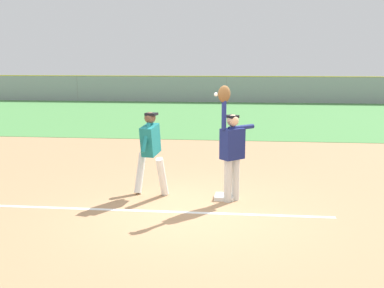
% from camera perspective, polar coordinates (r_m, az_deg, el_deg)
% --- Properties ---
extents(ground_plane, '(72.28, 72.28, 0.00)m').
position_cam_1_polar(ground_plane, '(8.38, 0.16, -8.50)').
color(ground_plane, tan).
extents(outfield_grass, '(40.37, 14.27, 0.01)m').
position_cam_1_polar(outfield_grass, '(22.61, 3.89, 3.64)').
color(outfield_grass, '#4C8C47').
rests_on(outfield_grass, ground_plane).
extents(chalk_foul_line, '(12.00, 0.10, 0.01)m').
position_cam_1_polar(chalk_foul_line, '(9.28, -21.81, -7.35)').
color(chalk_foul_line, white).
rests_on(chalk_foul_line, ground_plane).
extents(first_base, '(0.39, 0.39, 0.08)m').
position_cam_1_polar(first_base, '(9.09, 4.15, -6.71)').
color(first_base, white).
rests_on(first_base, ground_plane).
extents(fielder, '(0.74, 0.67, 2.28)m').
position_cam_1_polar(fielder, '(8.70, 5.05, -0.17)').
color(fielder, silver).
rests_on(fielder, ground_plane).
extents(runner, '(0.75, 0.84, 1.72)m').
position_cam_1_polar(runner, '(9.15, -5.29, -0.44)').
color(runner, white).
rests_on(runner, ground_plane).
extents(baseball, '(0.07, 0.07, 0.07)m').
position_cam_1_polar(baseball, '(8.38, 3.07, 6.32)').
color(baseball, white).
extents(outfield_fence, '(40.45, 0.08, 1.73)m').
position_cam_1_polar(outfield_fence, '(29.64, 4.43, 6.96)').
color(outfield_fence, '#93999E').
rests_on(outfield_fence, ground_plane).
extents(parked_car_tan, '(4.44, 2.19, 1.25)m').
position_cam_1_polar(parked_car_tan, '(35.89, -10.85, 7.13)').
color(parked_car_tan, tan).
rests_on(parked_car_tan, ground_plane).
extents(parked_car_red, '(4.47, 2.26, 1.25)m').
position_cam_1_polar(parked_car_red, '(34.89, -2.03, 7.22)').
color(parked_car_red, '#B21E1E').
rests_on(parked_car_red, ground_plane).
extents(parked_car_green, '(4.43, 2.18, 1.25)m').
position_cam_1_polar(parked_car_green, '(33.78, 5.55, 7.06)').
color(parked_car_green, '#1E6B33').
rests_on(parked_car_green, ground_plane).
extents(parked_car_black, '(4.44, 2.20, 1.25)m').
position_cam_1_polar(parked_car_black, '(34.17, 13.61, 6.86)').
color(parked_car_black, black).
rests_on(parked_car_black, ground_plane).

